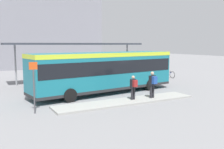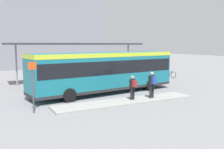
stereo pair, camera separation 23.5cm
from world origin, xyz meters
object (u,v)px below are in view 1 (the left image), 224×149
city_bus (105,69)px  bicycle_yellow (165,74)px  potted_planter_far_side (65,77)px  bicycle_green (158,73)px  platform_sign (34,85)px  bicycle_red (159,73)px  bicycle_blue (169,74)px  potted_planter_near_shelter (134,75)px  pedestrian_waiting (153,83)px  pedestrian_companion (134,86)px

city_bus → bicycle_yellow: size_ratio=7.16×
city_bus → potted_planter_far_side: size_ratio=8.28×
bicycle_green → platform_sign: (-16.43, -9.88, 1.22)m
bicycle_red → platform_sign: (-16.03, -9.21, 1.20)m
bicycle_blue → potted_planter_far_side: (-12.02, 0.32, 0.36)m
bicycle_green → potted_planter_near_shelter: potted_planter_near_shelter is taller
bicycle_yellow → potted_planter_far_side: (-11.96, -0.34, 0.38)m
platform_sign → pedestrian_waiting: bearing=-2.2°
bicycle_red → bicycle_green: size_ratio=1.05×
pedestrian_companion → potted_planter_far_side: bearing=6.7°
pedestrian_companion → bicycle_blue: (10.00, 8.01, -0.65)m
pedestrian_waiting → platform_sign: 7.75m
platform_sign → bicycle_blue: bearing=25.8°
potted_planter_near_shelter → platform_sign: bearing=-146.2°
bicycle_green → potted_planter_near_shelter: (-4.97, -2.21, 0.27)m
bicycle_red → platform_sign: size_ratio=0.59×
bicycle_blue → potted_planter_near_shelter: (-4.84, -0.21, 0.23)m
bicycle_yellow → potted_planter_near_shelter: size_ratio=1.41×
bicycle_yellow → potted_planter_far_side: potted_planter_far_side is taller
city_bus → bicycle_red: (10.05, 5.91, -1.47)m
city_bus → bicycle_red: bearing=22.7°
bicycle_red → bicycle_green: bicycle_red is taller
city_bus → pedestrian_companion: city_bus is taller
potted_planter_near_shelter → potted_planter_far_side: 7.20m
potted_planter_near_shelter → bicycle_red: bearing=18.7°
pedestrian_companion → potted_planter_near_shelter: 9.36m
bicycle_red → bicycle_blue: bearing=-166.0°
city_bus → bicycle_green: city_bus is taller
bicycle_green → platform_sign: 19.21m
bicycle_yellow → platform_sign: size_ratio=0.59×
pedestrian_companion → bicycle_green: (10.13, 10.01, -0.69)m
potted_planter_near_shelter → pedestrian_waiting: bearing=-115.1°
city_bus → pedestrian_companion: 3.55m
pedestrian_companion → bicycle_red: 13.51m
platform_sign → pedestrian_companion: bearing=-1.2°
bicycle_blue → bicycle_yellow: size_ratio=1.06×
potted_planter_near_shelter → platform_sign: (-11.46, -7.67, 0.94)m
bicycle_yellow → platform_sign: 18.39m
potted_planter_far_side → platform_sign: size_ratio=0.51×
bicycle_blue → bicycle_yellow: bearing=-1.4°
pedestrian_companion → potted_planter_far_side: (-2.02, 8.33, -0.29)m
pedestrian_companion → bicycle_red: pedestrian_companion is taller
city_bus → potted_planter_near_shelter: (5.48, 4.36, -1.21)m
potted_planter_far_side → platform_sign: bearing=-117.6°
city_bus → potted_planter_far_side: (-1.70, 4.89, -1.08)m
bicycle_green → pedestrian_waiting: bearing=-49.2°
pedestrian_waiting → platform_sign: size_ratio=0.64×
bicycle_yellow → potted_planter_far_side: 11.97m
bicycle_yellow → bicycle_green: bicycle_yellow is taller
bicycle_yellow → pedestrian_waiting: bearing=142.8°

